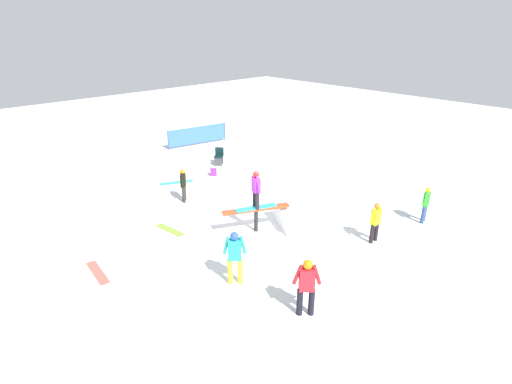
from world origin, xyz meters
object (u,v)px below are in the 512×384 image
object	(u,v)px
bystander_black	(183,183)
rail_feature	(256,212)
loose_snowboard_coral	(98,272)
backpack_on_snow	(213,172)
bystander_teal	(235,255)
loose_snowboard_cyan	(177,182)
bystander_yellow	(376,220)
main_rider_on_rail	(256,190)
bystander_green	(426,203)
bystander_red	(307,285)
loose_snowboard_lime	(170,230)
folding_chair	(219,157)

from	to	relation	value
bystander_black	rail_feature	bearing A→B (deg)	-132.93
loose_snowboard_coral	backpack_on_snow	xyz separation A→B (m)	(-7.41, -4.06, 0.16)
loose_snowboard_coral	rail_feature	bearing A→B (deg)	-98.86
bystander_teal	bystander_black	size ratio (longest dim) A/B	1.17
rail_feature	loose_snowboard_cyan	size ratio (longest dim) A/B	1.51
bystander_yellow	bystander_teal	distance (m)	5.07
main_rider_on_rail	backpack_on_snow	world-z (taller)	main_rider_on_rail
backpack_on_snow	loose_snowboard_coral	bearing A→B (deg)	66.45
bystander_green	bystander_red	bearing A→B (deg)	169.77
main_rider_on_rail	bystander_red	xyz separation A→B (m)	(2.07, 4.01, -0.66)
main_rider_on_rail	backpack_on_snow	xyz separation A→B (m)	(-2.26, -5.39, -1.38)
bystander_teal	loose_snowboard_cyan	size ratio (longest dim) A/B	1.09
bystander_black	loose_snowboard_lime	xyz separation A→B (m)	(1.79, 1.75, -0.77)
rail_feature	main_rider_on_rail	bearing A→B (deg)	0.00
bystander_yellow	bystander_green	world-z (taller)	bystander_yellow
rail_feature	backpack_on_snow	size ratio (longest dim) A/B	6.66
bystander_red	loose_snowboard_lime	xyz separation A→B (m)	(0.13, -6.13, -0.88)
bystander_red	loose_snowboard_lime	size ratio (longest dim) A/B	1.24
bystander_black	loose_snowboard_cyan	distance (m)	2.27
rail_feature	loose_snowboard_lime	bearing A→B (deg)	-17.77
loose_snowboard_lime	backpack_on_snow	xyz separation A→B (m)	(-4.46, -3.27, 0.16)
bystander_teal	backpack_on_snow	xyz separation A→B (m)	(-4.77, -7.21, -0.75)
bystander_black	loose_snowboard_cyan	bearing A→B (deg)	17.05
rail_feature	folding_chair	distance (m)	7.33
bystander_black	loose_snowboard_lime	world-z (taller)	bystander_black
backpack_on_snow	loose_snowboard_cyan	bearing A→B (deg)	24.49
bystander_red	bystander_black	world-z (taller)	bystander_red
rail_feature	bystander_teal	distance (m)	3.10
rail_feature	bystander_green	world-z (taller)	bystander_green
bystander_green	folding_chair	distance (m)	10.28
bystander_teal	folding_chair	bearing A→B (deg)	-85.60
bystander_teal	bystander_green	size ratio (longest dim) A/B	1.19
rail_feature	loose_snowboard_coral	size ratio (longest dim) A/B	1.59
bystander_yellow	loose_snowboard_coral	distance (m)	8.83
bystander_red	loose_snowboard_cyan	bearing A→B (deg)	-61.36
bystander_green	backpack_on_snow	xyz separation A→B (m)	(2.69, -9.09, -0.60)
rail_feature	bystander_teal	xyz separation A→B (m)	(2.50, 1.82, 0.16)
bystander_green	loose_snowboard_coral	world-z (taller)	bystander_green
bystander_yellow	bystander_red	xyz separation A→B (m)	(4.44, 0.79, 0.10)
bystander_teal	loose_snowboard_coral	world-z (taller)	bystander_teal
main_rider_on_rail	bystander_teal	world-z (taller)	main_rider_on_rail
bystander_green	loose_snowboard_coral	distance (m)	11.32
bystander_teal	loose_snowboard_coral	distance (m)	4.21
rail_feature	loose_snowboard_coral	bearing A→B (deg)	11.64
bystander_teal	bystander_green	world-z (taller)	bystander_teal
loose_snowboard_lime	bystander_yellow	bearing A→B (deg)	-148.18
main_rider_on_rail	loose_snowboard_coral	xyz separation A→B (m)	(5.15, -1.33, -1.54)
folding_chair	backpack_on_snow	distance (m)	1.62
rail_feature	loose_snowboard_coral	world-z (taller)	rail_feature
rail_feature	bystander_yellow	bearing A→B (deg)	152.43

